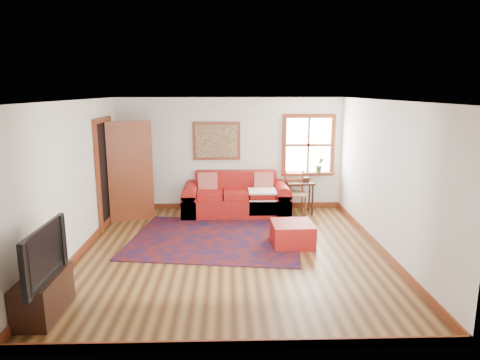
{
  "coord_description": "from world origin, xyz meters",
  "views": [
    {
      "loc": [
        -0.07,
        -6.72,
        2.66
      ],
      "look_at": [
        0.16,
        0.6,
        1.11
      ],
      "focal_mm": 32.0,
      "sensor_mm": 36.0,
      "label": 1
    }
  ],
  "objects_px": {
    "red_ottoman": "(292,234)",
    "media_cabinet": "(43,295)",
    "red_leather_sofa": "(236,200)",
    "ladder_back_chair": "(295,191)",
    "side_table": "(300,187)"
  },
  "relations": [
    {
      "from": "red_ottoman",
      "to": "media_cabinet",
      "type": "xyz_separation_m",
      "value": [
        -3.34,
        -2.26,
        0.05
      ]
    },
    {
      "from": "red_leather_sofa",
      "to": "red_ottoman",
      "type": "height_order",
      "value": "red_leather_sofa"
    },
    {
      "from": "ladder_back_chair",
      "to": "media_cabinet",
      "type": "relative_size",
      "value": 1.04
    },
    {
      "from": "red_leather_sofa",
      "to": "side_table",
      "type": "relative_size",
      "value": 3.32
    },
    {
      "from": "side_table",
      "to": "media_cabinet",
      "type": "xyz_separation_m",
      "value": [
        -3.81,
        -4.26,
        -0.32
      ]
    },
    {
      "from": "media_cabinet",
      "to": "ladder_back_chair",
      "type": "bearing_deg",
      "value": 48.59
    },
    {
      "from": "red_ottoman",
      "to": "side_table",
      "type": "distance_m",
      "value": 2.09
    },
    {
      "from": "media_cabinet",
      "to": "side_table",
      "type": "bearing_deg",
      "value": 48.21
    },
    {
      "from": "side_table",
      "to": "media_cabinet",
      "type": "relative_size",
      "value": 0.76
    },
    {
      "from": "red_leather_sofa",
      "to": "ladder_back_chair",
      "type": "bearing_deg",
      "value": -2.95
    },
    {
      "from": "red_leather_sofa",
      "to": "media_cabinet",
      "type": "xyz_separation_m",
      "value": [
        -2.41,
        -4.23,
        -0.05
      ]
    },
    {
      "from": "red_ottoman",
      "to": "ladder_back_chair",
      "type": "height_order",
      "value": "ladder_back_chair"
    },
    {
      "from": "red_leather_sofa",
      "to": "side_table",
      "type": "bearing_deg",
      "value": 1.36
    },
    {
      "from": "red_ottoman",
      "to": "ladder_back_chair",
      "type": "xyz_separation_m",
      "value": [
        0.33,
        1.9,
        0.31
      ]
    },
    {
      "from": "red_leather_sofa",
      "to": "media_cabinet",
      "type": "height_order",
      "value": "red_leather_sofa"
    }
  ]
}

